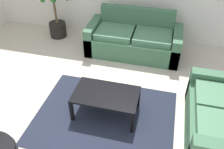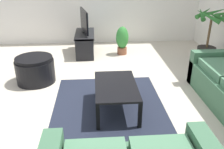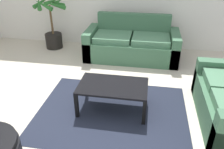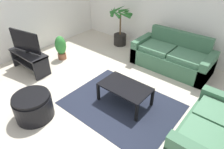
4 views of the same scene
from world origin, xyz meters
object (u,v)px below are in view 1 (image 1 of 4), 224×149
coffee_table (106,96)px  potted_palm (56,17)px  couch_loveseat (223,121)px  couch_main (134,40)px

coffee_table → potted_palm: potted_palm is taller
couch_loveseat → coffee_table: size_ratio=1.54×
couch_loveseat → potted_palm: potted_palm is taller
potted_palm → couch_main: bearing=-7.9°
coffee_table → potted_palm: (-1.81, 2.18, 0.14)m
couch_loveseat → potted_palm: 4.17m
couch_loveseat → couch_main: bearing=130.2°
couch_main → coffee_table: size_ratio=1.97×
couch_loveseat → coffee_table: 1.73m
couch_main → coffee_table: (-0.10, -1.91, 0.06)m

